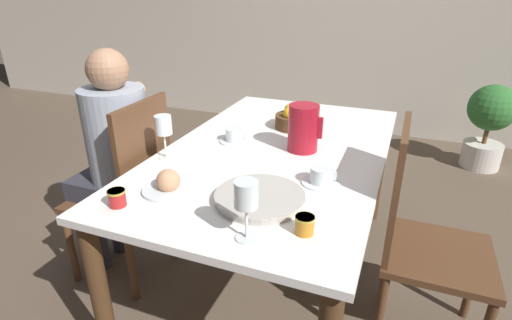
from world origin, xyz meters
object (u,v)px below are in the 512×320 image
(teacup_across, at_px, (235,136))
(wine_glass_water, at_px, (163,127))
(wine_glass_juice, at_px, (246,198))
(teacup_near_person, at_px, (321,177))
(serving_tray, at_px, (260,198))
(red_pitcher, at_px, (303,128))
(person_seated, at_px, (114,147))
(jam_jar_red, at_px, (305,224))
(jam_jar_amber, at_px, (117,197))
(bread_plate, at_px, (169,184))
(fruit_bowl, at_px, (293,119))
(chair_person_side, at_px, (130,190))
(chair_opposite, at_px, (420,236))
(potted_plant, at_px, (489,122))

(teacup_across, bearing_deg, wine_glass_water, -124.94)
(wine_glass_juice, bearing_deg, wine_glass_water, 142.67)
(teacup_near_person, relative_size, serving_tray, 0.46)
(red_pitcher, height_order, wine_glass_water, red_pitcher)
(person_seated, height_order, jam_jar_red, person_seated)
(teacup_near_person, distance_m, teacup_across, 0.57)
(red_pitcher, height_order, wine_glass_juice, red_pitcher)
(jam_jar_amber, relative_size, jam_jar_red, 1.00)
(red_pitcher, height_order, bread_plate, red_pitcher)
(teacup_across, relative_size, fruit_bowl, 0.77)
(teacup_near_person, bearing_deg, jam_jar_amber, -145.75)
(wine_glass_juice, height_order, bread_plate, wine_glass_juice)
(chair_person_side, xyz_separation_m, wine_glass_juice, (0.82, -0.46, 0.36))
(teacup_near_person, relative_size, teacup_across, 1.00)
(jam_jar_red, bearing_deg, red_pitcher, 105.97)
(chair_opposite, height_order, teacup_near_person, chair_opposite)
(wine_glass_water, bearing_deg, potted_plant, 53.73)
(jam_jar_amber, relative_size, potted_plant, 0.09)
(teacup_across, xyz_separation_m, jam_jar_amber, (-0.13, -0.71, 0.00))
(potted_plant, bearing_deg, teacup_across, -126.47)
(chair_person_side, distance_m, teacup_near_person, 0.98)
(bread_plate, bearing_deg, wine_glass_juice, -24.26)
(teacup_across, bearing_deg, bread_plate, -92.46)
(wine_glass_juice, xyz_separation_m, potted_plant, (1.04, 2.63, -0.46))
(wine_glass_juice, relative_size, bread_plate, 0.98)
(fruit_bowl, relative_size, potted_plant, 0.28)
(chair_opposite, bearing_deg, wine_glass_water, -83.66)
(person_seated, bearing_deg, wine_glass_juice, -118.53)
(serving_tray, relative_size, bread_plate, 1.63)
(chair_person_side, bearing_deg, chair_opposite, -85.70)
(jam_jar_amber, height_order, potted_plant, jam_jar_amber)
(teacup_near_person, relative_size, jam_jar_red, 2.37)
(teacup_across, xyz_separation_m, potted_plant, (1.40, 1.90, -0.35))
(bread_plate, bearing_deg, wine_glass_water, 124.84)
(teacup_near_person, relative_size, jam_jar_amber, 2.37)
(chair_person_side, distance_m, teacup_across, 0.59)
(teacup_near_person, height_order, teacup_across, same)
(teacup_across, height_order, jam_jar_red, teacup_across)
(red_pitcher, xyz_separation_m, jam_jar_amber, (-0.47, -0.73, -0.08))
(teacup_across, bearing_deg, wine_glass_juice, -63.26)
(chair_opposite, xyz_separation_m, jam_jar_amber, (-1.02, -0.54, 0.25))
(chair_person_side, xyz_separation_m, jam_jar_amber, (0.32, -0.44, 0.25))
(teacup_across, bearing_deg, jam_jar_amber, -100.41)
(potted_plant, bearing_deg, serving_tray, -114.21)
(teacup_across, bearing_deg, teacup_near_person, -29.89)
(wine_glass_juice, bearing_deg, person_seated, 151.47)
(person_seated, distance_m, serving_tray, 0.91)
(chair_person_side, bearing_deg, fruit_bowl, -49.50)
(fruit_bowl, bearing_deg, wine_glass_water, -125.14)
(red_pitcher, xyz_separation_m, teacup_across, (-0.34, -0.02, -0.08))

